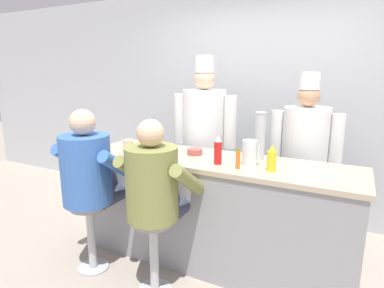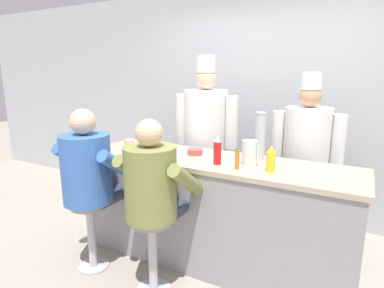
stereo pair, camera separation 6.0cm
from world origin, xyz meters
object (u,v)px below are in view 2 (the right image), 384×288
Objects in this scene: water_pitcher_clear at (249,153)px; coffee_mug_tan at (130,143)px; cup_stack_steel at (260,136)px; hot_sauce_bottle_orange at (237,159)px; breakfast_plate at (157,155)px; diner_seated_olive at (153,187)px; diner_seated_blue at (90,172)px; mustard_bottle_yellow at (271,159)px; cook_in_whites_far at (306,154)px; ketchup_bottle_red at (217,151)px; cereal_bowl at (195,152)px; cook_in_whites_near at (206,135)px.

water_pitcher_clear is 1.25m from coffee_mug_tan.
cup_stack_steel reaches higher than water_pitcher_clear.
hot_sauce_bottle_orange is 0.16m from water_pitcher_clear.
breakfast_plate is 0.18× the size of diner_seated_olive.
breakfast_plate is 0.59m from diner_seated_blue.
mustard_bottle_yellow is 0.84m from cook_in_whites_far.
mustard_bottle_yellow reaches higher than hot_sauce_bottle_orange.
water_pitcher_clear is 0.50× the size of cup_stack_steel.
hot_sauce_bottle_orange is at bearing -107.61° from water_pitcher_clear.
diner_seated_blue reaches higher than coffee_mug_tan.
cereal_bowl is (-0.31, 0.19, -0.09)m from ketchup_bottle_red.
hot_sauce_bottle_orange is 1.14× the size of cereal_bowl.
ketchup_bottle_red reaches higher than hot_sauce_bottle_orange.
diner_seated_blue is at bearing 179.83° from diner_seated_olive.
breakfast_plate is 0.60× the size of cup_stack_steel.
breakfast_plate is 1.72× the size of coffee_mug_tan.
water_pitcher_clear is 0.15× the size of diner_seated_olive.
ketchup_bottle_red is at bearing 165.76° from hot_sauce_bottle_orange.
cook_in_whites_far is at bearing 66.06° from water_pitcher_clear.
coffee_mug_tan is at bearing 173.39° from ketchup_bottle_red.
cook_in_whites_near is (-0.69, 0.86, -0.02)m from hot_sauce_bottle_orange.
mustard_bottle_yellow is at bearing 31.23° from diner_seated_olive.
water_pitcher_clear is 0.24m from cup_stack_steel.
mustard_bottle_yellow is at bearing -40.30° from cook_in_whites_near.
mustard_bottle_yellow is 0.77m from cereal_bowl.
cup_stack_steel is 1.01m from diner_seated_olive.
breakfast_plate is at bearing -170.28° from water_pitcher_clear.
cup_stack_steel reaches higher than cereal_bowl.
coffee_mug_tan is at bearing -126.01° from cook_in_whites_near.
breakfast_plate is at bearing -139.36° from cereal_bowl.
breakfast_plate is at bearing -142.42° from cook_in_whites_far.
diner_seated_blue reaches higher than cup_stack_steel.
diner_seated_olive is at bearing -124.69° from cook_in_whites_far.
water_pitcher_clear is at bearing 24.20° from diner_seated_blue.
ketchup_bottle_red is 0.60m from diner_seated_olive.
cereal_bowl is 0.94m from diner_seated_blue.
cup_stack_steel reaches higher than hot_sauce_bottle_orange.
diner_seated_olive is 0.81× the size of cook_in_whites_far.
hot_sauce_bottle_orange is 0.76m from breakfast_plate.
hot_sauce_bottle_orange is 0.39m from cup_stack_steel.
water_pitcher_clear is 0.56m from cereal_bowl.
cook_in_whites_near is at bearing 85.54° from breakfast_plate.
cook_in_whites_far is at bearing 67.10° from hot_sauce_bottle_orange.
diner_seated_blue is at bearing -148.53° from cup_stack_steel.
cook_in_whites_near reaches higher than mustard_bottle_yellow.
coffee_mug_tan is 0.08× the size of cook_in_whites_far.
hot_sauce_bottle_orange is at bearing -165.94° from mustard_bottle_yellow.
cook_in_whites_near is 1.10× the size of cook_in_whites_far.
cup_stack_steel is at bearing 8.85° from coffee_mug_tan.
diner_seated_blue is 0.66m from diner_seated_olive.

